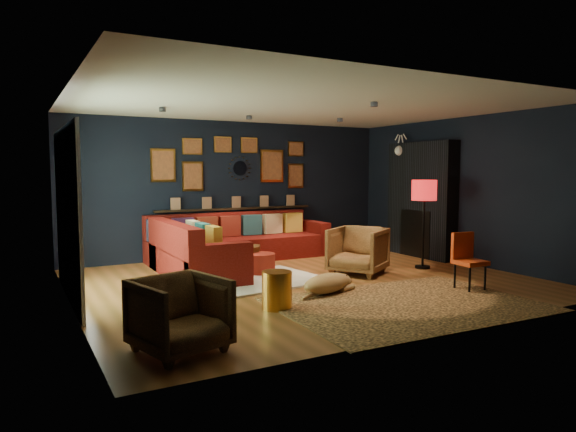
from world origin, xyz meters
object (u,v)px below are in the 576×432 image
coffee_table (240,251)px  gold_stool (277,290)px  pouf (260,263)px  sectional (223,247)px  dog (327,280)px  armchair_right (358,248)px  orange_chair (467,256)px  floor_lamp (424,194)px  armchair_left (180,311)px

coffee_table → gold_stool: gold_stool is taller
pouf → gold_stool: size_ratio=1.05×
sectional → coffee_table: size_ratio=3.64×
coffee_table → dog: bearing=-77.6°
dog → armchair_right: bearing=19.8°
armchair_right → orange_chair: armchair_right is taller
coffee_table → pouf: bearing=-55.7°
pouf → armchair_right: 1.58m
coffee_table → pouf: size_ratio=1.97×
dog → pouf: bearing=79.5°
sectional → floor_lamp: floor_lamp is taller
pouf → gold_stool: bearing=-110.0°
dog → gold_stool: bearing=-178.6°
gold_stool → floor_lamp: floor_lamp is taller
orange_chair → dog: orange_chair is taller
orange_chair → dog: bearing=163.4°
coffee_table → armchair_right: bearing=-32.6°
gold_stool → coffee_table: bearing=77.6°
coffee_table → floor_lamp: size_ratio=0.62×
sectional → armchair_right: sectional is taller
armchair_left → floor_lamp: (4.81, 2.00, 0.87)m
gold_stool → dog: 0.97m
armchair_right → floor_lamp: size_ratio=0.55×
armchair_left → dog: (2.37, 1.22, -0.18)m
coffee_table → armchair_right: size_ratio=1.13×
coffee_table → dog: (0.42, -1.93, -0.15)m
pouf → orange_chair: size_ratio=0.60×
floor_lamp → armchair_left: bearing=-157.4°
pouf → floor_lamp: (2.65, -0.84, 1.07)m
coffee_table → armchair_left: armchair_left is taller
gold_stool → pouf: bearing=70.0°
sectional → armchair_right: bearing=-47.0°
armchair_left → dog: size_ratio=0.66×
sectional → orange_chair: bearing=-55.3°
orange_chair → floor_lamp: size_ratio=0.53×
pouf → armchair_right: armchair_right is taller
pouf → armchair_right: size_ratio=0.57×
armchair_right → floor_lamp: 1.52m
armchair_left → orange_chair: (4.24, 0.53, 0.08)m
armchair_right → dog: 1.50m
armchair_right → dog: (-1.18, -0.91, -0.22)m
sectional → floor_lamp: bearing=-32.8°
coffee_table → pouf: (0.21, -0.31, -0.16)m
armchair_left → gold_stool: armchair_left is taller
sectional → armchair_left: size_ratio=4.48×
coffee_table → gold_stool: (-0.49, -2.25, -0.12)m
floor_lamp → dog: floor_lamp is taller
armchair_left → floor_lamp: size_ratio=0.51×
coffee_table → sectional: bearing=91.2°
armchair_right → gold_stool: (-2.09, -1.23, -0.19)m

